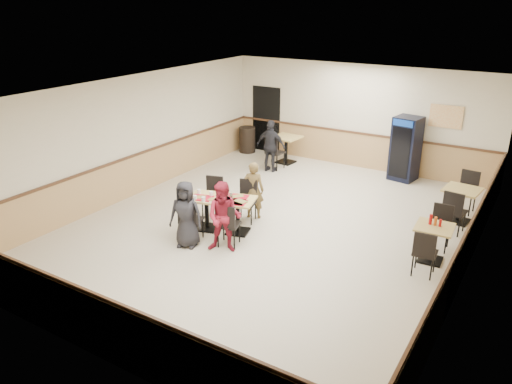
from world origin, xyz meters
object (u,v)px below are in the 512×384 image
Objects in this scene: diner_man_opposite at (253,190)px; side_table_near at (433,238)px; side_table_far at (461,200)px; back_table at (286,145)px; main_table at (222,209)px; lone_diner at (271,146)px; pepsi_cooler at (405,149)px; diner_woman_left at (186,214)px; trash_bin at (247,140)px; diner_woman_right at (224,217)px.

side_table_near is (3.98, 0.04, -0.18)m from diner_man_opposite.
side_table_far is 0.96× the size of back_table.
main_table is 1.03× the size of lone_diner.
main_table is at bearing -104.80° from pepsi_cooler.
diner_woman_left is 5.02m from lone_diner.
diner_man_opposite reaches higher than side_table_near.
side_table_far is at bearing -172.80° from diner_man_opposite.
diner_man_opposite is at bearing -71.93° from back_table.
trash_bin reaches higher than side_table_near.
pepsi_cooler is at bearing 51.50° from diner_woman_right.
pepsi_cooler reaches higher than main_table.
diner_woman_right is 6.31m from pepsi_cooler.
lone_diner is at bearing -38.41° from trash_bin.
diner_man_opposite is 1.64× the size of side_table_far.
lone_diner reaches higher than diner_woman_right.
diner_woman_left is at bearing -156.13° from side_table_near.
lone_diner is at bearing -88.22° from diner_man_opposite.
diner_woman_right is 4.00m from side_table_near.
trash_bin is at bearing -77.33° from diner_man_opposite.
trash_bin is (-1.62, 0.35, -0.14)m from back_table.
trash_bin is (-2.91, 4.32, -0.25)m from diner_man_opposite.
side_table_far is at bearing -16.85° from trash_bin.
diner_woman_left is at bearing -117.90° from main_table.
back_table reaches higher than side_table_near.
side_table_near is at bearing 5.62° from diner_woman_left.
lone_diner reaches higher than back_table.
diner_woman_right is at bearing 103.94° from lone_diner.
pepsi_cooler is (2.18, 4.37, 0.21)m from diner_man_opposite.
trash_bin reaches higher than back_table.
trash_bin is (-2.51, 6.22, -0.28)m from diner_woman_left.
diner_woman_right is at bearing -73.58° from back_table.
side_table_far is at bearing -18.22° from back_table.
lone_diner is (-1.30, 3.04, 0.09)m from diner_man_opposite.
side_table_near is (3.61, 1.72, -0.24)m from diner_woman_right.
back_table is at bearing 80.36° from diner_woman_left.
lone_diner is 5.43m from side_table_far.
main_table is at bearing -77.49° from back_table.
diner_woman_right reaches higher than side_table_near.
lone_diner is 6.07m from side_table_near.
back_table is 1.02× the size of trash_bin.
pepsi_cooler reaches higher than trash_bin.
diner_man_opposite is 5.22m from trash_bin.
diner_woman_left is at bearing -68.05° from trash_bin.
main_table is at bearing 59.64° from diner_woman_left.
diner_woman_right reaches higher than diner_man_opposite.
diner_woman_left is 4.80m from side_table_near.
diner_man_opposite is at bearing 62.10° from main_table.
side_table_far is (3.69, 3.89, -0.20)m from diner_woman_right.
diner_woman_right is 1.99× the size of side_table_near.
pepsi_cooler is (3.47, 0.39, 0.33)m from back_table.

